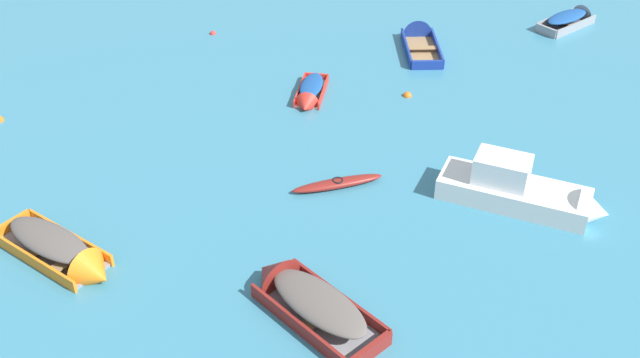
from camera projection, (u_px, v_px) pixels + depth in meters
rowboat_maroon_back_row_left at (300, 295)px, 21.25m from camera, size 4.03×4.62×1.53m
rowboat_red_outer_right at (309, 95)px, 31.29m from camera, size 1.80×3.22×0.99m
motor_launch_white_midfield_left at (526, 192)px, 25.02m from camera, size 5.69×4.15×2.02m
rowboat_grey_near_right at (573, 18)px, 37.81m from camera, size 3.76×3.02×1.18m
rowboat_deep_blue_center at (418, 38)px, 36.13m from camera, size 1.83×4.35×1.41m
rowboat_orange_back_row_center at (66, 254)px, 22.71m from camera, size 4.38×4.10×1.36m
kayak_maroon_outer_left at (338, 183)px, 26.15m from camera, size 3.37×1.16×0.32m
mooring_buoy_central at (407, 96)px, 31.71m from camera, size 0.38×0.38×0.38m
mooring_buoy_between_boats_left at (213, 34)px, 36.99m from camera, size 0.31×0.31×0.31m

